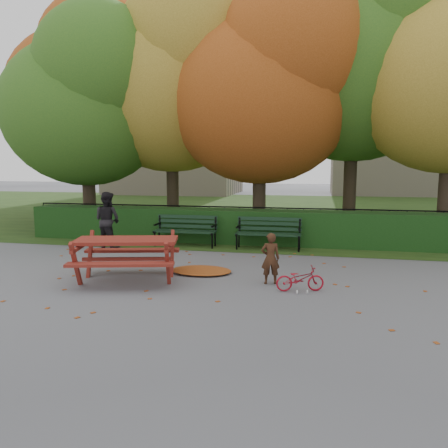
% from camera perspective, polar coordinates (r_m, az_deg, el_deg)
% --- Properties ---
extents(ground, '(90.00, 90.00, 0.00)m').
position_cam_1_polar(ground, '(8.94, -3.92, -7.47)').
color(ground, slate).
rests_on(ground, ground).
extents(grass_strip, '(90.00, 90.00, 0.00)m').
position_cam_1_polar(grass_strip, '(22.54, 5.89, 1.80)').
color(grass_strip, '#1B3311').
rests_on(grass_strip, ground).
extents(building_left, '(10.00, 7.00, 15.00)m').
position_cam_1_polar(building_left, '(36.50, -6.52, 15.89)').
color(building_left, '#C0AD94').
rests_on(building_left, ground).
extents(building_right, '(9.00, 6.00, 12.00)m').
position_cam_1_polar(building_right, '(36.90, 21.29, 12.98)').
color(building_right, '#C0AD94').
rests_on(building_right, ground).
extents(hedge, '(13.00, 0.90, 1.00)m').
position_cam_1_polar(hedge, '(13.14, 1.45, -0.29)').
color(hedge, black).
rests_on(hedge, ground).
extents(iron_fence, '(14.00, 0.04, 1.02)m').
position_cam_1_polar(iron_fence, '(13.92, 2.06, 0.31)').
color(iron_fence, black).
rests_on(iron_fence, ground).
extents(tree_a, '(5.88, 5.60, 7.48)m').
position_cam_1_polar(tree_a, '(15.95, -17.08, 15.29)').
color(tree_a, black).
rests_on(tree_a, ground).
extents(tree_b, '(6.72, 6.40, 8.79)m').
position_cam_1_polar(tree_b, '(16.08, -5.99, 18.71)').
color(tree_b, black).
rests_on(tree_b, ground).
extents(tree_c, '(6.30, 6.00, 8.00)m').
position_cam_1_polar(tree_c, '(14.55, 6.01, 17.56)').
color(tree_c, black).
rests_on(tree_c, ground).
extents(tree_d, '(7.14, 6.80, 9.58)m').
position_cam_1_polar(tree_d, '(16.01, 18.26, 20.54)').
color(tree_d, black).
rests_on(tree_d, ground).
extents(tree_f, '(6.93, 6.60, 9.19)m').
position_cam_1_polar(tree_f, '(20.22, -17.00, 17.00)').
color(tree_f, black).
rests_on(tree_f, ground).
extents(bench_left, '(1.80, 0.57, 0.88)m').
position_cam_1_polar(bench_left, '(12.68, -5.00, -0.53)').
color(bench_left, black).
rests_on(bench_left, ground).
extents(bench_right, '(1.80, 0.57, 0.88)m').
position_cam_1_polar(bench_right, '(12.20, 5.84, -0.87)').
color(bench_right, black).
rests_on(bench_right, ground).
extents(picnic_table, '(2.35, 2.06, 0.98)m').
position_cam_1_polar(picnic_table, '(9.05, -12.61, -3.09)').
color(picnic_table, maroon).
rests_on(picnic_table, ground).
extents(leaf_pile, '(1.51, 1.19, 0.09)m').
position_cam_1_polar(leaf_pile, '(9.62, -2.98, -6.08)').
color(leaf_pile, maroon).
rests_on(leaf_pile, ground).
extents(leaf_scatter, '(9.00, 5.70, 0.01)m').
position_cam_1_polar(leaf_scatter, '(9.22, -3.40, -6.96)').
color(leaf_scatter, maroon).
rests_on(leaf_scatter, ground).
extents(child, '(0.42, 0.32, 1.03)m').
position_cam_1_polar(child, '(8.67, 6.08, -4.49)').
color(child, '#3C2213').
rests_on(child, ground).
extents(adult, '(0.90, 0.78, 1.59)m').
position_cam_1_polar(adult, '(12.67, -14.99, 0.49)').
color(adult, black).
rests_on(adult, ground).
extents(bicycle, '(0.95, 0.54, 0.47)m').
position_cam_1_polar(bicycle, '(8.31, 9.89, -7.07)').
color(bicycle, maroon).
rests_on(bicycle, ground).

